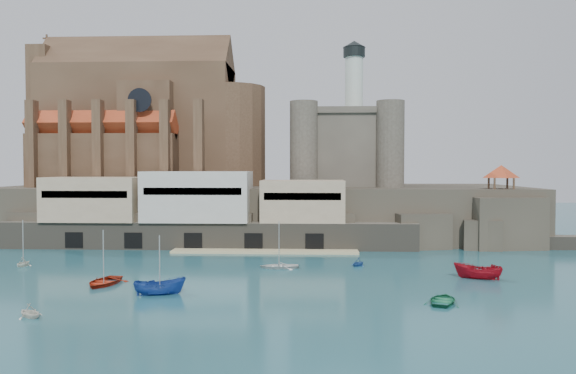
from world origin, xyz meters
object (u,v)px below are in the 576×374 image
(church, at_px, (148,126))
(pavilion, at_px, (501,173))
(boat_0, at_px, (104,284))
(boat_1, at_px, (30,317))
(boat_2, at_px, (160,295))
(castle_keep, at_px, (345,144))

(church, xyz_separation_m, pavilion, (66.13, -15.85, -9.40))
(church, relative_size, boat_0, 7.55)
(church, height_order, boat_1, church)
(boat_0, distance_m, boat_2, 9.35)
(castle_keep, bearing_deg, boat_0, -122.24)
(church, xyz_separation_m, boat_0, (9.46, -49.52, -22.13))
(church, xyz_separation_m, boat_1, (8.03, -63.85, -22.13))
(boat_0, height_order, boat_2, boat_0)
(boat_2, bearing_deg, boat_0, 42.73)
(church, xyz_separation_m, boat_2, (17.44, -54.38, -22.13))
(boat_2, bearing_deg, church, 1.82)
(church, height_order, pavilion, church)
(boat_1, xyz_separation_m, boat_2, (9.41, 9.47, 0.00))
(pavilion, distance_m, boat_2, 63.38)
(pavilion, relative_size, boat_0, 1.03)
(castle_keep, distance_m, boat_2, 61.05)
(castle_keep, xyz_separation_m, boat_1, (-32.17, -63.08, -18.31))
(church, distance_m, castle_keep, 40.39)
(boat_0, bearing_deg, church, 107.87)
(church, relative_size, boat_2, 8.47)
(castle_keep, height_order, pavilion, castle_keep)
(castle_keep, bearing_deg, boat_2, -113.01)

